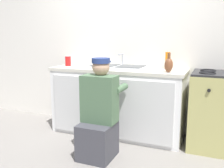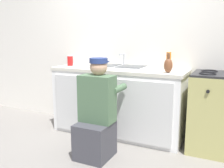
# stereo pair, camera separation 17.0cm
# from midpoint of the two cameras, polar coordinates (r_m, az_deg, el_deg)

# --- Properties ---
(ground_plane) EXTENTS (12.00, 12.00, 0.00)m
(ground_plane) POSITION_cam_midpoint_polar(r_m,az_deg,el_deg) (3.34, 0.73, -12.75)
(ground_plane) COLOR gray
(back_wall) EXTENTS (6.00, 0.10, 2.50)m
(back_wall) POSITION_cam_midpoint_polar(r_m,az_deg,el_deg) (3.67, 5.13, 9.39)
(back_wall) COLOR silver
(back_wall) RESTS_ON ground_plane
(counter_cabinet) EXTENTS (1.77, 0.62, 0.87)m
(counter_cabinet) POSITION_cam_midpoint_polar(r_m,az_deg,el_deg) (3.45, 2.79, -4.32)
(counter_cabinet) COLOR white
(counter_cabinet) RESTS_ON ground_plane
(countertop) EXTENTS (1.81, 0.62, 0.04)m
(countertop) POSITION_cam_midpoint_polar(r_m,az_deg,el_deg) (3.37, 2.92, 3.27)
(countertop) COLOR beige
(countertop) RESTS_ON counter_cabinet
(sink_double_basin) EXTENTS (0.80, 0.44, 0.19)m
(sink_double_basin) POSITION_cam_midpoint_polar(r_m,az_deg,el_deg) (3.37, 2.94, 3.95)
(sink_double_basin) COLOR silver
(sink_double_basin) RESTS_ON countertop
(stove_range) EXTENTS (0.63, 0.62, 0.94)m
(stove_range) POSITION_cam_midpoint_polar(r_m,az_deg,el_deg) (3.20, 24.64, -5.97)
(stove_range) COLOR tan
(stove_range) RESTS_ON ground_plane
(plumber_person) EXTENTS (0.42, 0.61, 1.10)m
(plumber_person) POSITION_cam_midpoint_polar(r_m,az_deg,el_deg) (2.78, -1.82, -7.46)
(plumber_person) COLOR #3F3F47
(plumber_person) RESTS_ON ground_plane
(water_glass) EXTENTS (0.06, 0.06, 0.10)m
(water_glass) POSITION_cam_midpoint_polar(r_m,az_deg,el_deg) (3.28, 14.40, 3.99)
(water_glass) COLOR #ADC6CC
(water_glass) RESTS_ON countertop
(soda_cup_red) EXTENTS (0.08, 0.08, 0.15)m
(soda_cup_red) POSITION_cam_midpoint_polar(r_m,az_deg,el_deg) (3.70, -8.25, 5.32)
(soda_cup_red) COLOR red
(soda_cup_red) RESTS_ON countertop
(vase_decorative) EXTENTS (0.10, 0.10, 0.23)m
(vase_decorative) POSITION_cam_midpoint_polar(r_m,az_deg,el_deg) (3.01, 14.33, 4.21)
(vase_decorative) COLOR brown
(vase_decorative) RESTS_ON countertop
(soap_bottle_orange) EXTENTS (0.06, 0.06, 0.25)m
(soap_bottle_orange) POSITION_cam_midpoint_polar(r_m,az_deg,el_deg) (3.35, 14.23, 5.24)
(soap_bottle_orange) COLOR orange
(soap_bottle_orange) RESTS_ON countertop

